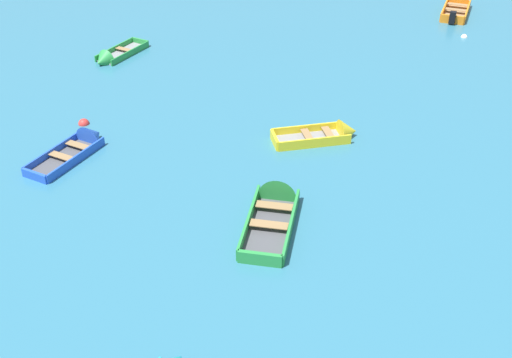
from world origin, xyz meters
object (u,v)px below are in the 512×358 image
rowboat_orange_far_left (457,6)px  mooring_buoy_central (464,37)px  rowboat_blue_back_row_left (83,144)px  rowboat_green_distant_center (110,58)px  rowboat_yellow_center (331,134)px  rowboat_green_near_right (275,204)px  mooring_buoy_between_boats_right (84,124)px

rowboat_orange_far_left → mooring_buoy_central: (-1.66, -4.58, -0.23)m
rowboat_blue_back_row_left → rowboat_green_distant_center: size_ratio=1.09×
rowboat_yellow_center → mooring_buoy_central: 14.47m
rowboat_yellow_center → mooring_buoy_central: bearing=43.0°
rowboat_green_near_right → rowboat_blue_back_row_left: 8.83m
rowboat_blue_back_row_left → mooring_buoy_central: rowboat_blue_back_row_left is taller
mooring_buoy_central → mooring_buoy_between_boats_right: 21.92m
rowboat_orange_far_left → rowboat_green_distant_center: 21.92m
rowboat_green_distant_center → mooring_buoy_between_boats_right: bearing=-98.7°
rowboat_yellow_center → mooring_buoy_between_boats_right: size_ratio=7.56×
rowboat_green_near_right → mooring_buoy_between_boats_right: size_ratio=9.48×
rowboat_yellow_center → mooring_buoy_between_boats_right: (-10.27, 3.08, -0.19)m
rowboat_green_near_right → rowboat_blue_back_row_left: (-6.91, 5.51, -0.04)m
rowboat_green_distant_center → rowboat_orange_far_left: bearing=11.8°
rowboat_blue_back_row_left → rowboat_yellow_center: (10.20, -1.02, 0.03)m
rowboat_orange_far_left → rowboat_green_distant_center: bearing=-168.2°
rowboat_blue_back_row_left → mooring_buoy_between_boats_right: size_ratio=7.83×
rowboat_green_distant_center → mooring_buoy_central: bearing=-0.3°
rowboat_orange_far_left → rowboat_green_distant_center: (-21.45, -4.49, -0.08)m
rowboat_orange_far_left → mooring_buoy_between_boats_right: bearing=-153.2°
rowboat_orange_far_left → rowboat_yellow_center: bearing=-130.3°
rowboat_yellow_center → rowboat_green_distant_center: 13.57m
mooring_buoy_between_boats_right → rowboat_green_distant_center: bearing=81.3°
rowboat_green_distant_center → rowboat_blue_back_row_left: bearing=-96.3°
rowboat_orange_far_left → mooring_buoy_central: bearing=-109.9°
mooring_buoy_central → rowboat_orange_far_left: bearing=70.1°
rowboat_blue_back_row_left → rowboat_yellow_center: 10.25m
rowboat_orange_far_left → rowboat_yellow_center: (-12.24, -14.45, -0.04)m
rowboat_green_near_right → rowboat_blue_back_row_left: size_ratio=1.21×
rowboat_orange_far_left → mooring_buoy_between_boats_right: 25.22m
rowboat_yellow_center → rowboat_green_distant_center: bearing=132.8°
rowboat_green_near_right → mooring_buoy_central: 19.96m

